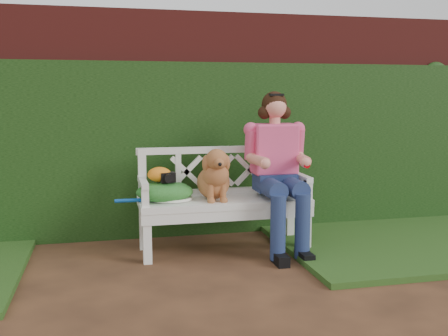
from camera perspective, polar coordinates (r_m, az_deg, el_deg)
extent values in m
plane|color=#362216|center=(3.72, -5.20, -13.99)|extent=(60.00, 60.00, 0.00)
cube|color=maroon|center=(5.35, -8.18, 4.80)|extent=(10.00, 0.30, 2.20)
cube|color=#294F1C|center=(5.15, -7.91, 1.90)|extent=(10.00, 0.18, 1.70)
cube|color=black|center=(5.36, 19.87, -7.26)|extent=(2.60, 2.00, 0.05)
cube|color=black|center=(4.50, -6.17, -0.99)|extent=(0.14, 0.11, 0.08)
ellipsoid|color=orange|center=(4.52, -7.05, -0.70)|extent=(0.24, 0.21, 0.13)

